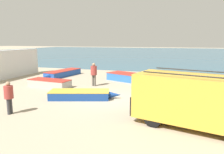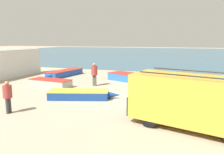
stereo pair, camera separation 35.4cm
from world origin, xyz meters
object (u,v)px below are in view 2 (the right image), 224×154
fishing_rowboat_2 (135,78)px  fishing_rowboat_5 (183,89)px  fishing_rowboat_1 (64,73)px  fisherman_0 (94,72)px  fisherman_1 (220,89)px  fishing_rowboat_4 (49,83)px  parked_van (194,100)px  fisherman_2 (8,94)px  fishing_rowboat_6 (81,94)px

fishing_rowboat_2 → fishing_rowboat_5: size_ratio=1.41×
fishing_rowboat_1 → fisherman_0: 5.84m
fishing_rowboat_5 → fisherman_0: 6.68m
fishing_rowboat_1 → fisherman_1: (13.30, -6.20, 0.69)m
fishing_rowboat_1 → fisherman_0: (4.75, -3.31, 0.79)m
fishing_rowboat_2 → fishing_rowboat_5: (3.99, -2.96, -0.07)m
fishing_rowboat_4 → fishing_rowboat_5: size_ratio=1.02×
fishing_rowboat_2 → fishing_rowboat_5: 4.96m
fishing_rowboat_4 → fisherman_0: fisherman_0 is taller
parked_van → fishing_rowboat_5: parked_van is taller
fishing_rowboat_2 → parked_van: bearing=-41.4°
fishing_rowboat_2 → fisherman_0: 3.84m
fishing_rowboat_4 → fisherman_2: 6.27m
fishing_rowboat_2 → fisherman_2: 10.86m
parked_van → fisherman_0: bearing=-27.6°
parked_van → fishing_rowboat_1: parked_van is taller
fishing_rowboat_6 → fisherman_2: bearing=-137.4°
fishing_rowboat_1 → fishing_rowboat_6: fishing_rowboat_1 is taller
fishing_rowboat_4 → fishing_rowboat_5: (9.85, 1.14, -0.03)m
fishing_rowboat_6 → fishing_rowboat_2: bearing=56.0°
fishing_rowboat_6 → fisherman_2: 4.27m
fishing_rowboat_1 → fisherman_1: fisherman_1 is taller
fishing_rowboat_2 → fishing_rowboat_4: size_ratio=1.38×
fishing_rowboat_1 → fishing_rowboat_6: 8.90m
fishing_rowboat_2 → fisherman_2: (-4.05, -10.06, 0.63)m
fishing_rowboat_6 → fisherman_2: (-2.11, -3.64, 0.71)m
fisherman_0 → fishing_rowboat_1: bearing=67.4°
fishing_rowboat_6 → fisherman_0: bearing=83.4°
fisherman_0 → fisherman_2: (-1.41, -7.37, -0.12)m
fishing_rowboat_2 → fisherman_0: (-2.63, -2.69, 0.75)m
fishing_rowboat_4 → fisherman_2: (1.81, -5.97, 0.67)m
fishing_rowboat_6 → parked_van: bearing=-40.3°
parked_van → fisherman_1: size_ratio=3.27×
parked_van → fishing_rowboat_6: parked_van is taller
parked_van → fisherman_0: 9.61m
fishing_rowboat_2 → fishing_rowboat_5: fishing_rowboat_2 is taller
fishing_rowboat_1 → parked_van: bearing=59.8°
fishing_rowboat_4 → fishing_rowboat_5: bearing=-167.6°
fishing_rowboat_5 → fisherman_2: size_ratio=2.44×
parked_van → fishing_rowboat_4: parked_van is taller
fishing_rowboat_1 → fishing_rowboat_5: size_ratio=1.33×
parked_van → fisherman_0: (-7.11, 6.46, -0.11)m
parked_van → fishing_rowboat_4: bearing=-11.5°
fishing_rowboat_1 → fishing_rowboat_4: 4.95m
fishing_rowboat_2 → fishing_rowboat_6: bearing=-84.2°
fisherman_0 → fishing_rowboat_6: bearing=-157.0°
fisherman_1 → fishing_rowboat_6: bearing=108.9°
fishing_rowboat_5 → fishing_rowboat_6: size_ratio=0.88×
fisherman_1 → fishing_rowboat_1: bearing=77.8°
fishing_rowboat_1 → fisherman_0: bearing=64.4°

